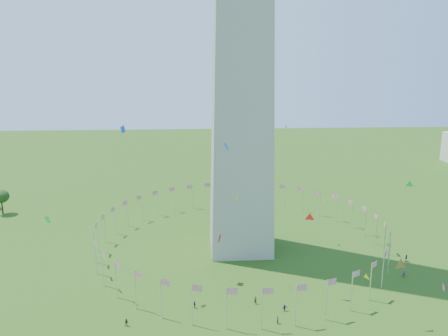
{
  "coord_description": "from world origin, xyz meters",
  "views": [
    {
      "loc": [
        -12.7,
        -66.39,
        50.68
      ],
      "look_at": [
        -5.69,
        35.0,
        27.19
      ],
      "focal_mm": 35.0,
      "sensor_mm": 36.0,
      "label": 1
    }
  ],
  "objects": [
    {
      "name": "flag_ring",
      "position": [
        -0.0,
        50.0,
        4.5
      ],
      "size": [
        80.24,
        80.24,
        9.0
      ],
      "color": "silver",
      "rests_on": "ground"
    },
    {
      "name": "crowd",
      "position": [
        8.83,
        8.75,
        0.85
      ],
      "size": [
        97.38,
        66.3,
        2.03
      ],
      "color": "black",
      "rests_on": "ground"
    },
    {
      "name": "kites_aloft",
      "position": [
        7.15,
        25.02,
        20.16
      ],
      "size": [
        94.39,
        78.36,
        39.33
      ],
      "color": "green",
      "rests_on": "ground"
    }
  ]
}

